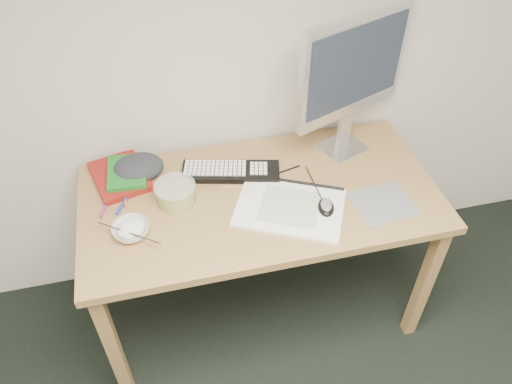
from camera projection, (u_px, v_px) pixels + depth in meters
desk at (260, 209)px, 2.02m from camera, size 1.40×0.70×0.75m
mousepad at (383, 203)px, 1.92m from camera, size 0.24×0.23×0.00m
sketchpad at (290, 207)px, 1.90m from camera, size 0.49×0.43×0.01m
keyboard at (231, 172)px, 2.04m from camera, size 0.42×0.22×0.02m
monitor at (353, 71)px, 1.91m from camera, size 0.49×0.22×0.60m
mouse at (326, 205)px, 1.88m from camera, size 0.08×0.11×0.03m
rice_bowl at (131, 230)px, 1.79m from camera, size 0.15×0.15×0.04m
chopsticks at (128, 232)px, 1.75m from camera, size 0.22×0.17×0.02m
fruit_tub at (176, 193)px, 1.91m from camera, size 0.19×0.19×0.08m
book_red at (120, 176)px, 2.02m from camera, size 0.26×0.31×0.03m
book_green at (127, 172)px, 2.00m from camera, size 0.16×0.22×0.02m
cloth_lump at (138, 168)px, 2.02m from camera, size 0.20×0.19×0.07m
pencil_pink at (241, 187)px, 1.99m from camera, size 0.16×0.05×0.01m
pencil_tan at (268, 180)px, 2.02m from camera, size 0.12×0.12×0.01m
pencil_black at (282, 172)px, 2.05m from camera, size 0.17×0.05×0.01m
marker_blue at (124, 202)px, 1.92m from camera, size 0.07×0.12×0.01m
marker_orange at (125, 196)px, 1.94m from camera, size 0.02×0.12×0.01m
marker_purple at (105, 206)px, 1.90m from camera, size 0.05×0.12×0.01m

